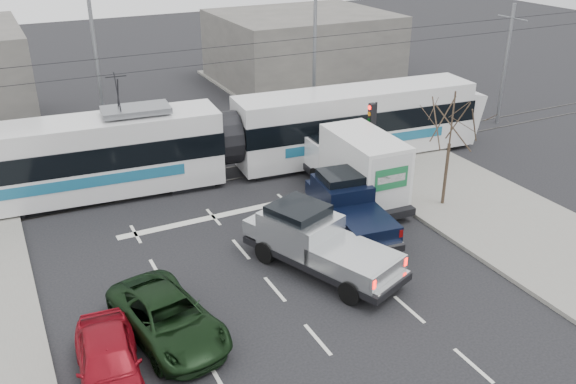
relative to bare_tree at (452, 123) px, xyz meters
name	(u,v)px	position (x,y,z in m)	size (l,w,h in m)	color
ground	(318,277)	(-7.60, -2.50, -3.79)	(120.00, 120.00, 0.00)	black
sidewalk_right	(508,222)	(1.40, -2.50, -3.72)	(6.00, 60.00, 0.15)	gray
rails	(218,176)	(-7.60, 7.50, -3.78)	(60.00, 1.60, 0.03)	#33302D
building_right	(302,48)	(4.40, 21.50, -1.29)	(12.00, 10.00, 5.00)	slate
bare_tree	(452,123)	(0.00, 0.00, 0.00)	(2.40, 2.40, 5.00)	#47382B
traffic_signal	(373,124)	(-1.13, 4.00, -1.05)	(0.44, 0.44, 3.60)	black
street_lamp_near	(312,42)	(-0.29, 11.50, 1.32)	(2.38, 0.25, 9.00)	slate
street_lamp_far	(92,55)	(-11.79, 13.50, 1.32)	(2.38, 0.25, 9.00)	slate
catenary	(214,99)	(-7.60, 7.50, 0.09)	(60.00, 0.20, 7.00)	black
tram	(226,139)	(-7.14, 7.28, -1.89)	(26.37, 4.86, 5.36)	silver
silver_pickup	(315,240)	(-7.39, -1.84, -2.69)	(4.13, 6.42, 2.21)	black
box_truck	(357,166)	(-2.94, 2.39, -2.24)	(2.45, 6.38, 3.14)	black
navy_pickup	(348,205)	(-4.86, 0.04, -2.70)	(2.58, 5.48, 2.22)	black
green_car	(168,318)	(-13.24, -3.32, -3.12)	(2.23, 4.84, 1.34)	black
red_car	(109,362)	(-15.25, -4.56, -3.08)	(1.68, 4.17, 1.42)	maroon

